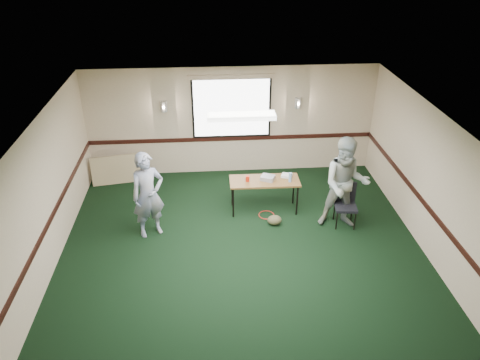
{
  "coord_description": "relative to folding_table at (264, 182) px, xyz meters",
  "views": [
    {
      "loc": [
        -0.61,
        -6.65,
        5.6
      ],
      "look_at": [
        0.0,
        1.3,
        1.2
      ],
      "focal_mm": 35.0,
      "sensor_mm": 36.0,
      "label": 1
    }
  ],
  "objects": [
    {
      "name": "person_left",
      "position": [
        -2.4,
        -0.7,
        0.21
      ],
      "size": [
        0.78,
        0.67,
        1.8
      ],
      "primitive_type": "imported",
      "rotation": [
        0.0,
        0.0,
        0.44
      ],
      "color": "#445D95",
      "rests_on": "ground"
    },
    {
      "name": "red_cup",
      "position": [
        -0.37,
        -0.01,
        0.12
      ],
      "size": [
        0.08,
        0.08,
        0.12
      ],
      "primitive_type": "cylinder",
      "color": "red",
      "rests_on": "folding_table"
    },
    {
      "name": "projector",
      "position": [
        0.07,
        0.02,
        0.1
      ],
      "size": [
        0.35,
        0.33,
        0.09
      ],
      "primitive_type": "cube",
      "rotation": [
        0.0,
        0.0,
        -0.44
      ],
      "color": "#96969E",
      "rests_on": "folding_table"
    },
    {
      "name": "game_console",
      "position": [
        0.5,
        0.12,
        0.08
      ],
      "size": [
        0.27,
        0.25,
        0.06
      ],
      "primitive_type": "cube",
      "rotation": [
        0.0,
        0.0,
        -0.37
      ],
      "color": "silver",
      "rests_on": "folding_table"
    },
    {
      "name": "person_right",
      "position": [
        1.55,
        -0.7,
        0.29
      ],
      "size": [
        1.06,
        0.89,
        1.98
      ],
      "primitive_type": "imported",
      "rotation": [
        0.0,
        0.0,
        -0.15
      ],
      "color": "#7194B1",
      "rests_on": "ground"
    },
    {
      "name": "room_shell",
      "position": [
        -0.59,
        0.06,
        0.89
      ],
      "size": [
        8.0,
        8.02,
        8.0
      ],
      "color": "#C8A990",
      "rests_on": "ground"
    },
    {
      "name": "folding_table",
      "position": [
        0.0,
        0.0,
        0.0
      ],
      "size": [
        1.51,
        0.62,
        0.75
      ],
      "rotation": [
        0.0,
        0.0,
        -0.01
      ],
      "color": "#543718",
      "rests_on": "ground"
    },
    {
      "name": "water_bottle",
      "position": [
        0.53,
        -0.11,
        0.16
      ],
      "size": [
        0.06,
        0.06,
        0.21
      ],
      "primitive_type": "cylinder",
      "color": "#7DA3CD",
      "rests_on": "folding_table"
    },
    {
      "name": "cable_coil",
      "position": [
        0.03,
        -0.23,
        -0.69
      ],
      "size": [
        0.45,
        0.45,
        0.02
      ],
      "primitive_type": "torus",
      "rotation": [
        0.0,
        0.0,
        -0.4
      ],
      "color": "red",
      "rests_on": "ground"
    },
    {
      "name": "ground",
      "position": [
        -0.59,
        -2.07,
        -0.69
      ],
      "size": [
        8.0,
        8.0,
        0.0
      ],
      "primitive_type": "plane",
      "color": "black",
      "rests_on": "ground"
    },
    {
      "name": "conference_chair",
      "position": [
        1.62,
        -0.61,
        -0.16
      ],
      "size": [
        0.49,
        0.51,
        0.91
      ],
      "rotation": [
        0.0,
        0.0,
        -0.11
      ],
      "color": "black",
      "rests_on": "ground"
    },
    {
      "name": "duffel_bag",
      "position": [
        0.15,
        -0.59,
        -0.59
      ],
      "size": [
        0.35,
        0.3,
        0.21
      ],
      "primitive_type": "ellipsoid",
      "rotation": [
        0.0,
        0.0,
        0.26
      ],
      "color": "#49412A",
      "rests_on": "ground"
    },
    {
      "name": "folded_table",
      "position": [
        -3.33,
        1.53,
        -0.35
      ],
      "size": [
        1.37,
        0.43,
        0.7
      ],
      "primitive_type": "cube",
      "rotation": [
        -0.21,
        0.0,
        0.17
      ],
      "color": "tan",
      "rests_on": "ground"
    }
  ]
}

